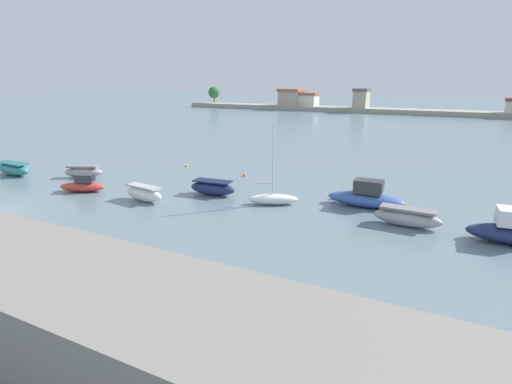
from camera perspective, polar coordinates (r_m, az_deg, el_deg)
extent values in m
ellipsoid|color=teal|center=(44.89, -30.47, 2.71)|extent=(4.37, 1.53, 1.09)
cube|color=#226367|center=(44.79, -30.57, 3.45)|extent=(3.50, 1.28, 0.11)
ellipsoid|color=#9E9EA3|center=(40.94, -22.71, 2.52)|extent=(3.55, 2.53, 0.96)
cube|color=slate|center=(40.83, -22.79, 3.29)|extent=(2.86, 2.06, 0.16)
ellipsoid|color=#C63833|center=(35.93, -22.83, 0.66)|extent=(3.84, 2.64, 0.76)
cube|color=#333338|center=(35.66, -22.57, 1.75)|extent=(1.57, 1.26, 0.64)
cube|color=black|center=(35.35, -21.58, 1.84)|extent=(0.35, 0.67, 0.45)
ellipsoid|color=white|center=(31.58, -15.21, -0.30)|extent=(3.71, 1.48, 1.06)
cube|color=#AFAFAF|center=(31.43, -15.29, 0.74)|extent=(2.97, 1.23, 0.13)
ellipsoid|color=navy|center=(32.31, -6.00, 0.52)|extent=(3.86, 1.77, 1.05)
cube|color=#161E41|center=(32.16, -6.03, 1.51)|extent=(3.10, 1.47, 0.10)
ellipsoid|color=white|center=(29.75, 2.37, -1.01)|extent=(3.65, 2.54, 0.76)
cylinder|color=silver|center=(29.05, 2.36, 4.59)|extent=(0.10, 0.10, 5.16)
cylinder|color=#B7B7BC|center=(29.43, 1.05, 1.18)|extent=(1.26, 0.70, 0.08)
ellipsoid|color=#3856A8|center=(30.24, 14.88, -1.01)|extent=(5.45, 1.98, 1.02)
cube|color=#333338|center=(29.96, 15.26, 0.75)|extent=(1.95, 1.34, 0.93)
cube|color=black|center=(29.79, 17.06, 0.71)|extent=(0.12, 1.15, 0.65)
ellipsoid|color=#9E9EA3|center=(27.03, 20.12, -3.42)|extent=(4.10, 1.30, 1.01)
cube|color=slate|center=(26.86, 20.24, -2.25)|extent=(3.28, 1.09, 0.16)
sphere|color=orange|center=(38.30, -1.64, 2.39)|extent=(0.28, 0.28, 0.28)
sphere|color=yellow|center=(43.00, -9.59, 3.63)|extent=(0.28, 0.28, 0.28)
sphere|color=red|center=(31.60, 10.73, -0.62)|extent=(0.40, 0.40, 0.40)
cube|color=#9E998C|center=(114.23, 13.47, 10.97)|extent=(100.62, 6.93, 1.23)
cube|color=#B2A38E|center=(120.93, 4.88, 12.76)|extent=(5.80, 5.88, 3.85)
cube|color=#995B42|center=(120.85, 4.90, 13.84)|extent=(6.38, 6.46, 0.70)
cube|color=beige|center=(119.14, 7.15, 12.42)|extent=(5.26, 4.23, 2.87)
cube|color=#995B42|center=(119.06, 7.17, 13.28)|extent=(5.78, 4.65, 0.70)
cube|color=#B2A38E|center=(113.21, 14.31, 12.26)|extent=(3.42, 4.62, 4.22)
cube|color=#565156|center=(113.12, 14.40, 13.50)|extent=(3.76, 5.08, 0.70)
cylinder|color=brown|center=(133.43, -5.78, 12.53)|extent=(0.36, 0.36, 1.69)
sphere|color=#2D6B33|center=(133.33, -5.81, 13.51)|extent=(3.60, 3.60, 3.60)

